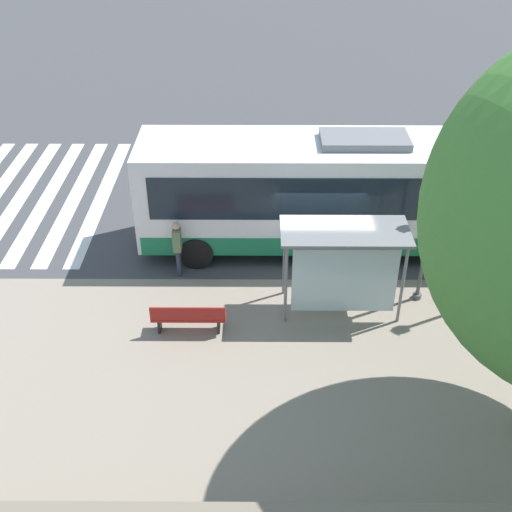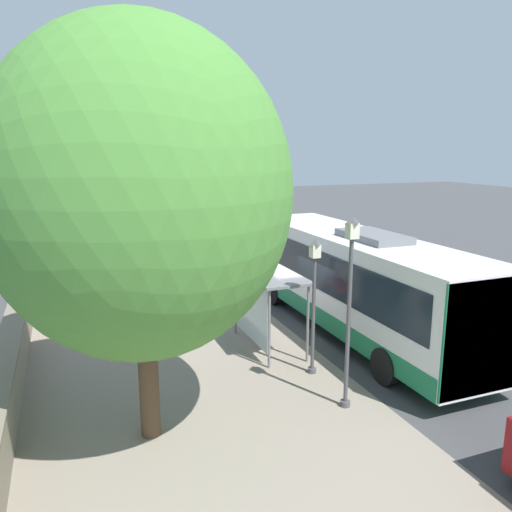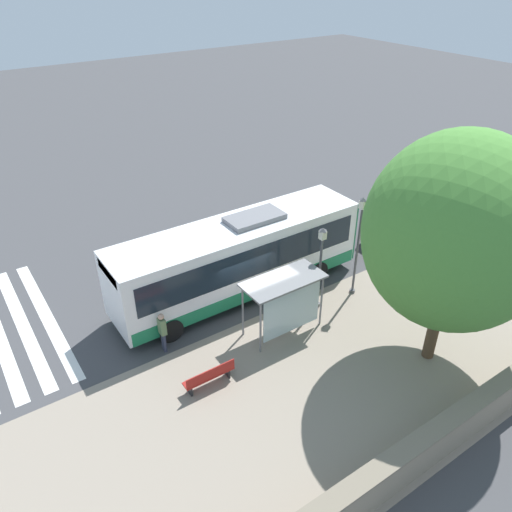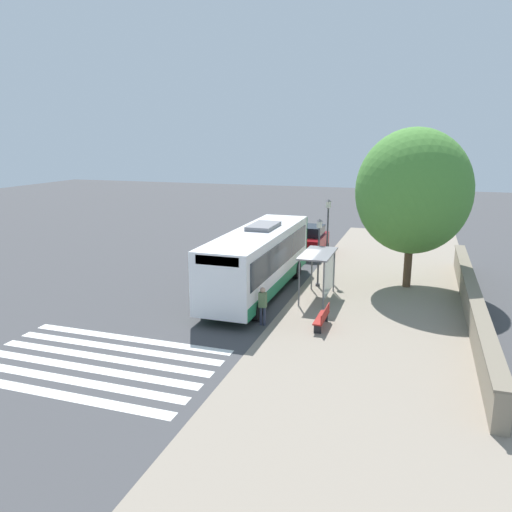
% 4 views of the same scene
% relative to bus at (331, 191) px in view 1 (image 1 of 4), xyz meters
% --- Properties ---
extents(ground_plane, '(120.00, 120.00, 0.00)m').
position_rel_bus_xyz_m(ground_plane, '(-1.91, 0.46, -1.86)').
color(ground_plane, '#424244').
rests_on(ground_plane, ground).
extents(sidewalk_plaza, '(9.00, 44.00, 0.02)m').
position_rel_bus_xyz_m(sidewalk_plaza, '(-6.41, 0.46, -1.85)').
color(sidewalk_plaza, gray).
rests_on(sidewalk_plaza, ground).
extents(crosswalk_stripes, '(9.00, 5.25, 0.01)m').
position_rel_bus_xyz_m(crosswalk_stripes, '(3.09, 10.02, -1.86)').
color(crosswalk_stripes, silver).
rests_on(crosswalk_stripes, ground).
extents(bus, '(2.76, 11.24, 3.60)m').
position_rel_bus_xyz_m(bus, '(0.00, 0.00, 0.00)').
color(bus, white).
rests_on(bus, ground).
extents(bus_shelter, '(1.51, 3.24, 2.43)m').
position_rel_bus_xyz_m(bus_shelter, '(-3.30, -0.02, 0.13)').
color(bus_shelter, slate).
rests_on(bus_shelter, ground).
extents(pedestrian, '(0.34, 0.23, 1.74)m').
position_rel_bus_xyz_m(pedestrian, '(-1.63, 4.42, -0.84)').
color(pedestrian, '#2D3347').
rests_on(pedestrian, ground).
extents(bench, '(0.40, 1.88, 0.88)m').
position_rel_bus_xyz_m(bench, '(-4.20, 3.91, -1.38)').
color(bench, maroon).
rests_on(bench, ground).
extents(street_lamp_near, '(0.28, 0.28, 3.81)m').
position_rel_bus_xyz_m(street_lamp_near, '(-2.75, -2.20, 0.41)').
color(street_lamp_near, '#4C4C51').
rests_on(street_lamp_near, ground).
extents(street_lamp_far, '(0.28, 0.28, 4.66)m').
position_rel_bus_xyz_m(street_lamp_far, '(-2.86, -4.15, 0.89)').
color(street_lamp_far, '#4C4C51').
rests_on(street_lamp_far, ground).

